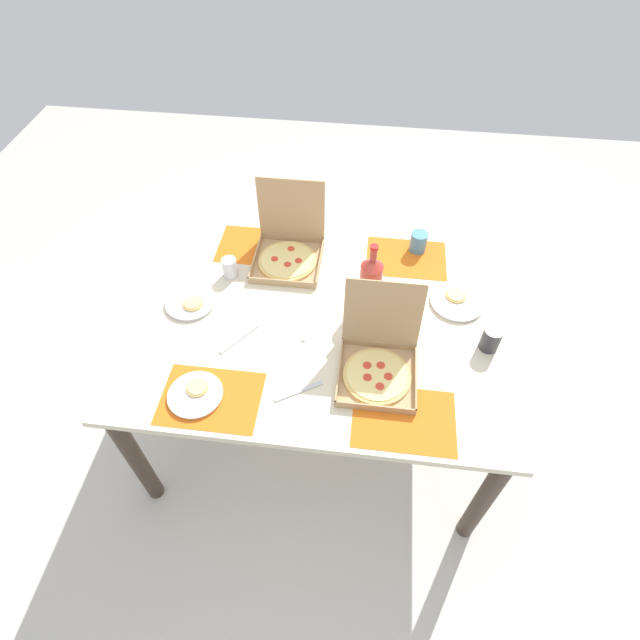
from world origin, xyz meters
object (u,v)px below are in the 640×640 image
(plate_far_right, at_px, (196,394))
(soda_bottle, at_px, (370,282))
(cup_clear_left, at_px, (491,339))
(cup_clear_right, at_px, (418,242))
(plate_near_left, at_px, (457,301))
(pizza_box_corner_right, at_px, (378,362))
(cup_red, at_px, (230,268))
(plate_far_left, at_px, (191,302))
(pizza_box_corner_left, at_px, (288,249))

(plate_far_right, distance_m, soda_bottle, 0.80)
(cup_clear_left, bearing_deg, cup_clear_right, 116.78)
(plate_near_left, bearing_deg, pizza_box_corner_right, -129.57)
(plate_far_right, relative_size, cup_red, 2.21)
(pizza_box_corner_right, height_order, plate_near_left, pizza_box_corner_right)
(plate_near_left, distance_m, plate_far_right, 1.12)
(cup_red, bearing_deg, soda_bottle, -9.58)
(pizza_box_corner_right, xyz_separation_m, plate_near_left, (0.32, 0.38, -0.04))
(plate_near_left, xyz_separation_m, cup_red, (-0.98, 0.05, 0.04))
(pizza_box_corner_right, height_order, cup_clear_right, pizza_box_corner_right)
(plate_far_left, bearing_deg, pizza_box_corner_left, 42.47)
(pizza_box_corner_left, xyz_separation_m, plate_far_right, (-0.22, -0.77, -0.04))
(plate_far_left, xyz_separation_m, cup_red, (0.13, 0.19, 0.04))
(plate_far_right, bearing_deg, cup_clear_right, 48.20)
(plate_far_left, distance_m, soda_bottle, 0.75)
(pizza_box_corner_right, relative_size, cup_clear_right, 3.54)
(pizza_box_corner_left, xyz_separation_m, plate_near_left, (0.75, -0.19, -0.04))
(pizza_box_corner_left, distance_m, plate_far_right, 0.80)
(plate_far_left, bearing_deg, plate_near_left, 7.24)
(plate_near_left, xyz_separation_m, cup_clear_left, (0.11, -0.22, 0.04))
(pizza_box_corner_right, relative_size, plate_near_left, 1.49)
(cup_clear_left, bearing_deg, pizza_box_corner_left, 154.21)
(pizza_box_corner_right, bearing_deg, plate_far_right, -163.25)
(plate_far_left, relative_size, cup_clear_left, 2.04)
(plate_far_right, distance_m, cup_red, 0.63)
(cup_red, bearing_deg, pizza_box_corner_left, 31.14)
(plate_far_left, xyz_separation_m, soda_bottle, (0.74, 0.09, 0.12))
(plate_far_left, xyz_separation_m, cup_clear_right, (0.94, 0.46, 0.04))
(plate_far_left, height_order, soda_bottle, soda_bottle)
(plate_far_left, bearing_deg, soda_bottle, 6.63)
(cup_clear_left, height_order, cup_red, cup_clear_left)
(plate_far_left, distance_m, cup_clear_left, 1.22)
(pizza_box_corner_right, bearing_deg, cup_clear_left, 20.61)
(pizza_box_corner_right, xyz_separation_m, plate_far_right, (-0.65, -0.19, -0.04))
(plate_near_left, bearing_deg, plate_far_left, -172.76)
(pizza_box_corner_right, relative_size, soda_bottle, 1.03)
(pizza_box_corner_right, height_order, pizza_box_corner_left, pizza_box_corner_left)
(cup_clear_right, height_order, cup_clear_left, cup_clear_left)
(plate_far_left, relative_size, soda_bottle, 0.65)
(pizza_box_corner_left, xyz_separation_m, plate_far_left, (-0.36, -0.33, -0.04))
(pizza_box_corner_right, height_order, cup_clear_left, pizza_box_corner_right)
(pizza_box_corner_right, relative_size, cup_red, 3.68)
(plate_near_left, relative_size, cup_red, 2.46)
(soda_bottle, height_order, cup_clear_right, soda_bottle)
(pizza_box_corner_left, bearing_deg, cup_red, -148.86)
(plate_near_left, relative_size, plate_far_right, 1.12)
(pizza_box_corner_right, distance_m, plate_far_right, 0.67)
(plate_far_right, relative_size, cup_clear_left, 1.95)
(pizza_box_corner_left, height_order, soda_bottle, pizza_box_corner_left)
(cup_clear_right, bearing_deg, cup_red, -161.86)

